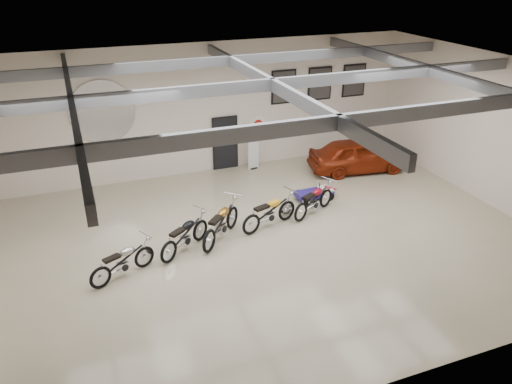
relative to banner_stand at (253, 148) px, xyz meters
name	(u,v)px	position (x,y,z in m)	size (l,w,h in m)	color
floor	(270,241)	(-1.53, -5.50, -0.89)	(16.00, 12.00, 0.01)	#B6A78B
ceiling	(273,75)	(-1.53, -5.50, 4.11)	(16.00, 12.00, 0.01)	slate
back_wall	(211,109)	(-1.53, 0.50, 1.61)	(16.00, 0.02, 5.00)	beige
right_wall	(493,132)	(6.47, -5.50, 1.61)	(0.02, 12.00, 5.00)	beige
ceiling_beams	(272,85)	(-1.53, -5.50, 3.86)	(15.80, 11.80, 0.32)	slate
door	(225,143)	(-1.03, 0.45, 0.16)	(0.92, 0.08, 2.10)	black
logo_plaque	(102,112)	(-5.53, 0.45, 1.91)	(2.30, 0.06, 1.16)	silver
poster_left	(284,87)	(1.47, 0.46, 2.21)	(1.05, 0.08, 1.35)	black
poster_mid	(320,83)	(3.07, 0.46, 2.21)	(1.05, 0.08, 1.35)	black
poster_right	(354,80)	(4.67, 0.46, 2.21)	(1.05, 0.08, 1.35)	black
oil_sign	(258,124)	(0.37, 0.45, 0.81)	(0.72, 0.10, 0.72)	white
banner_stand	(253,148)	(0.00, 0.00, 0.00)	(0.48, 0.19, 1.77)	white
motorcycle_silver	(122,261)	(-5.91, -5.83, -0.39)	(1.92, 0.60, 1.00)	silver
motorcycle_black	(185,235)	(-4.05, -5.13, -0.35)	(2.05, 0.63, 1.06)	silver
motorcycle_gold	(221,222)	(-2.88, -4.89, -0.31)	(2.22, 0.69, 1.16)	silver
motorcycle_yellow	(269,212)	(-1.23, -4.69, -0.34)	(2.09, 0.65, 1.09)	silver
motorcycle_red	(314,200)	(0.48, -4.39, -0.37)	(1.99, 0.62, 1.04)	silver
go_kart	(318,191)	(1.15, -3.40, -0.59)	(1.64, 0.74, 0.59)	navy
vintage_car	(358,155)	(3.79, -1.70, -0.22)	(3.88, 1.56, 1.32)	maroon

